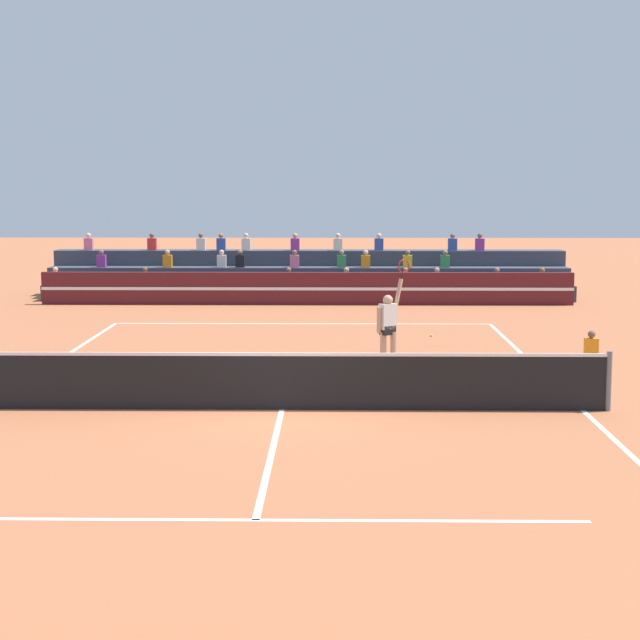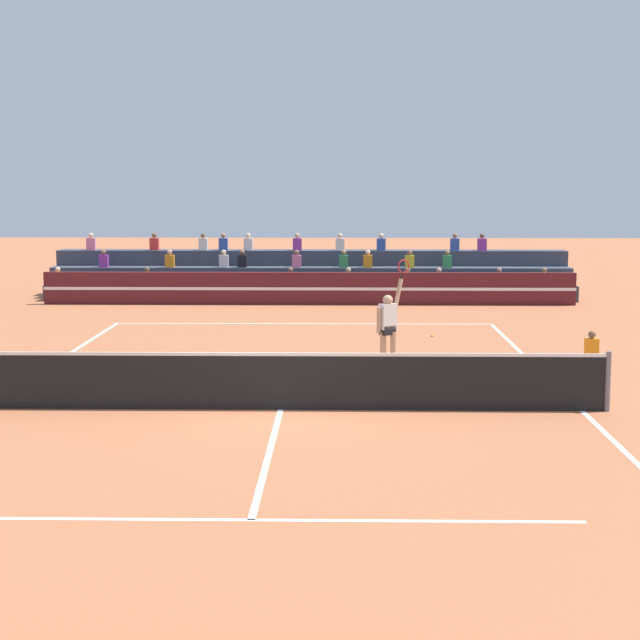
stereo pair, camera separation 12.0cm
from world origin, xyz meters
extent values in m
plane|color=#AD603D|center=(0.00, 0.00, 0.00)|extent=(120.00, 120.00, 0.00)
cube|color=white|center=(0.00, 11.90, 0.00)|extent=(11.00, 0.10, 0.01)
cube|color=white|center=(5.50, 0.00, 0.00)|extent=(0.10, 23.80, 0.01)
cube|color=white|center=(0.00, -6.43, 0.00)|extent=(8.25, 0.10, 0.01)
cube|color=white|center=(0.00, 6.43, 0.00)|extent=(8.25, 0.10, 0.01)
cube|color=white|center=(0.00, 0.00, 0.00)|extent=(0.10, 12.85, 0.01)
cylinder|color=slate|center=(5.95, 0.00, 0.55)|extent=(0.10, 0.10, 1.10)
cube|color=black|center=(0.00, 0.00, 0.50)|extent=(11.90, 0.02, 1.00)
cube|color=white|center=(0.00, 0.00, 1.03)|extent=(11.90, 0.04, 0.06)
cube|color=#51191E|center=(0.00, 16.82, 0.55)|extent=(18.00, 0.24, 1.10)
cube|color=white|center=(0.00, 16.69, 0.55)|extent=(18.00, 0.02, 0.10)
cube|color=#383D4C|center=(0.00, 18.09, 0.28)|extent=(18.60, 0.95, 0.55)
cube|color=teal|center=(4.50, 17.92, 0.77)|extent=(0.32, 0.22, 0.44)
sphere|color=tan|center=(4.50, 17.92, 1.09)|extent=(0.18, 0.18, 0.18)
cube|color=yellow|center=(8.15, 17.92, 0.77)|extent=(0.32, 0.22, 0.44)
sphere|color=brown|center=(8.15, 17.92, 1.09)|extent=(0.18, 0.18, 0.18)
cube|color=#2D4CA5|center=(-0.67, 17.92, 0.77)|extent=(0.32, 0.22, 0.44)
sphere|color=brown|center=(-0.67, 17.92, 1.09)|extent=(0.18, 0.18, 0.18)
cube|color=#338C4C|center=(1.35, 17.92, 0.77)|extent=(0.32, 0.22, 0.44)
sphere|color=tan|center=(1.35, 17.92, 1.09)|extent=(0.18, 0.18, 0.18)
cube|color=orange|center=(-5.69, 17.92, 0.77)|extent=(0.32, 0.22, 0.44)
sphere|color=brown|center=(-5.69, 17.92, 1.09)|extent=(0.18, 0.18, 0.18)
cube|color=orange|center=(-8.83, 17.92, 0.77)|extent=(0.32, 0.22, 0.44)
sphere|color=beige|center=(-8.83, 17.92, 1.09)|extent=(0.18, 0.18, 0.18)
cube|color=#2D4CA5|center=(6.59, 17.92, 0.77)|extent=(0.32, 0.22, 0.44)
sphere|color=#9E7051|center=(6.59, 17.92, 1.09)|extent=(0.18, 0.18, 0.18)
cube|color=silver|center=(3.41, 17.92, 0.77)|extent=(0.32, 0.22, 0.44)
sphere|color=#9E7051|center=(3.41, 17.92, 1.09)|extent=(0.18, 0.18, 0.18)
cube|color=#383D4C|center=(0.00, 19.04, 0.55)|extent=(18.60, 0.95, 1.10)
cube|color=silver|center=(-3.10, 18.87, 1.32)|extent=(0.32, 0.22, 0.44)
sphere|color=beige|center=(-3.10, 18.87, 1.64)|extent=(0.18, 0.18, 0.18)
cube|color=purple|center=(-7.42, 18.87, 1.32)|extent=(0.32, 0.22, 0.44)
sphere|color=brown|center=(-7.42, 18.87, 1.64)|extent=(0.18, 0.18, 0.18)
cube|color=#338C4C|center=(4.87, 18.87, 1.32)|extent=(0.32, 0.22, 0.44)
sphere|color=#9E7051|center=(4.87, 18.87, 1.64)|extent=(0.18, 0.18, 0.18)
cube|color=yellow|center=(3.54, 18.87, 1.32)|extent=(0.32, 0.22, 0.44)
sphere|color=brown|center=(3.54, 18.87, 1.64)|extent=(0.18, 0.18, 0.18)
cube|color=#338C4C|center=(1.19, 18.87, 1.32)|extent=(0.32, 0.22, 0.44)
sphere|color=#9E7051|center=(1.19, 18.87, 1.64)|extent=(0.18, 0.18, 0.18)
cube|color=orange|center=(-5.04, 18.87, 1.32)|extent=(0.32, 0.22, 0.44)
sphere|color=tan|center=(-5.04, 18.87, 1.64)|extent=(0.18, 0.18, 0.18)
cube|color=pink|center=(-0.50, 18.87, 1.32)|extent=(0.32, 0.22, 0.44)
sphere|color=brown|center=(-0.50, 18.87, 1.64)|extent=(0.18, 0.18, 0.18)
cube|color=black|center=(-2.44, 18.87, 1.32)|extent=(0.32, 0.22, 0.44)
sphere|color=brown|center=(-2.44, 18.87, 1.64)|extent=(0.18, 0.18, 0.18)
cube|color=orange|center=(2.05, 18.87, 1.32)|extent=(0.32, 0.22, 0.44)
sphere|color=beige|center=(2.05, 18.87, 1.64)|extent=(0.18, 0.18, 0.18)
cube|color=#383D4C|center=(0.00, 19.99, 0.83)|extent=(18.60, 0.95, 1.65)
cube|color=silver|center=(-3.96, 19.82, 1.87)|extent=(0.32, 0.22, 0.44)
sphere|color=brown|center=(-3.96, 19.82, 2.19)|extent=(0.18, 0.18, 0.18)
cube|color=purple|center=(6.22, 19.82, 1.87)|extent=(0.32, 0.22, 0.44)
sphere|color=brown|center=(6.22, 19.82, 2.19)|extent=(0.18, 0.18, 0.18)
cube|color=#2D4CA5|center=(-3.22, 19.82, 1.87)|extent=(0.32, 0.22, 0.44)
sphere|color=#9E7051|center=(-3.22, 19.82, 2.19)|extent=(0.18, 0.18, 0.18)
cube|color=#2D4CA5|center=(2.55, 19.82, 1.87)|extent=(0.32, 0.22, 0.44)
sphere|color=beige|center=(2.55, 19.82, 2.19)|extent=(0.18, 0.18, 0.18)
cube|color=purple|center=(-0.51, 19.82, 1.87)|extent=(0.32, 0.22, 0.44)
sphere|color=tan|center=(-0.51, 19.82, 2.19)|extent=(0.18, 0.18, 0.18)
cube|color=#2D4CA5|center=(5.23, 19.82, 1.87)|extent=(0.32, 0.22, 0.44)
sphere|color=brown|center=(5.23, 19.82, 2.19)|extent=(0.18, 0.18, 0.18)
cube|color=red|center=(-5.75, 19.82, 1.87)|extent=(0.32, 0.22, 0.44)
sphere|color=brown|center=(-5.75, 19.82, 2.19)|extent=(0.18, 0.18, 0.18)
cube|color=silver|center=(-2.30, 19.82, 1.87)|extent=(0.32, 0.22, 0.44)
sphere|color=beige|center=(-2.30, 19.82, 2.19)|extent=(0.18, 0.18, 0.18)
cube|color=silver|center=(1.05, 19.82, 1.87)|extent=(0.32, 0.22, 0.44)
sphere|color=beige|center=(1.05, 19.82, 2.19)|extent=(0.18, 0.18, 0.18)
cube|color=pink|center=(-8.08, 19.82, 1.87)|extent=(0.32, 0.22, 0.44)
sphere|color=beige|center=(-8.08, 19.82, 2.19)|extent=(0.18, 0.18, 0.18)
cube|color=black|center=(6.71, 4.55, 0.06)|extent=(0.28, 0.36, 0.12)
cube|color=black|center=(6.71, 4.55, 0.18)|extent=(0.28, 0.24, 0.18)
cube|color=orange|center=(6.71, 4.55, 0.47)|extent=(0.30, 0.18, 0.40)
sphere|color=brown|center=(6.71, 4.55, 0.76)|extent=(0.17, 0.17, 0.17)
cylinder|color=tan|center=(2.02, 3.83, 0.45)|extent=(0.14, 0.14, 0.90)
cylinder|color=tan|center=(2.25, 3.88, 0.45)|extent=(0.14, 0.14, 0.90)
cube|color=black|center=(2.11, 3.87, 0.94)|extent=(0.38, 0.35, 0.20)
cube|color=silver|center=(2.11, 3.87, 1.24)|extent=(0.41, 0.37, 0.56)
sphere|color=tan|center=(2.11, 3.87, 1.60)|extent=(0.22, 0.22, 0.22)
cube|color=white|center=(2.00, 3.86, 0.04)|extent=(0.25, 0.28, 0.09)
cube|color=white|center=(2.22, 3.92, 0.04)|extent=(0.25, 0.28, 0.09)
cylinder|color=tan|center=(1.91, 3.73, 1.18)|extent=(0.09, 0.09, 0.56)
cylinder|color=tan|center=(2.35, 4.03, 1.75)|extent=(0.24, 0.20, 0.60)
cylinder|color=black|center=(2.43, 4.08, 2.14)|extent=(0.09, 0.07, 0.22)
torus|color=#B21E1E|center=(2.46, 4.11, 2.32)|extent=(0.32, 0.23, 0.37)
sphere|color=#C6DB33|center=(3.56, 9.34, 0.03)|extent=(0.07, 0.07, 0.07)
camera|label=1|loc=(0.99, -19.16, 4.16)|focal=60.00mm
camera|label=2|loc=(1.11, -19.16, 4.16)|focal=60.00mm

